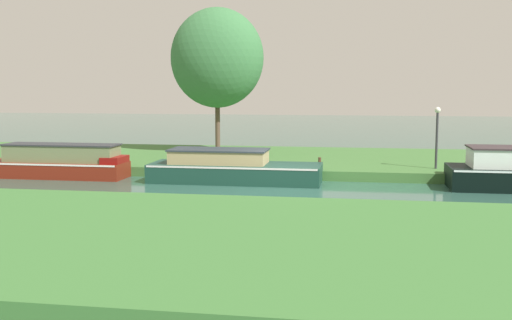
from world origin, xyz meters
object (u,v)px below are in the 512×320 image
(lamp_post, at_px, (437,129))
(willow_tree_left, at_px, (217,58))
(black_narrowboat, at_px, (509,171))
(mooring_post_near, at_px, (320,164))
(forest_barge, at_px, (232,168))
(maroon_cruiser, at_px, (56,163))

(lamp_post, bearing_deg, willow_tree_left, 154.53)
(black_narrowboat, xyz_separation_m, lamp_post, (-2.35, 2.41, 1.37))
(black_narrowboat, bearing_deg, lamp_post, 134.28)
(black_narrowboat, relative_size, mooring_post_near, 8.50)
(willow_tree_left, xyz_separation_m, mooring_post_near, (5.71, -6.22, -4.58))
(forest_barge, distance_m, lamp_post, 8.64)
(black_narrowboat, height_order, willow_tree_left, willow_tree_left)
(forest_barge, relative_size, black_narrowboat, 1.54)
(black_narrowboat, relative_size, willow_tree_left, 0.60)
(willow_tree_left, xyz_separation_m, lamp_post, (10.44, -4.97, -3.21))
(black_narrowboat, distance_m, maroon_cruiser, 18.00)
(mooring_post_near, bearing_deg, lamp_post, 14.79)
(forest_barge, distance_m, maroon_cruiser, 7.49)
(maroon_cruiser, xyz_separation_m, willow_tree_left, (5.20, 7.39, 4.63))
(mooring_post_near, bearing_deg, black_narrowboat, -9.33)
(black_narrowboat, bearing_deg, willow_tree_left, 150.01)
(maroon_cruiser, bearing_deg, lamp_post, 8.77)
(forest_barge, height_order, willow_tree_left, willow_tree_left)
(forest_barge, distance_m, willow_tree_left, 9.05)
(mooring_post_near, bearing_deg, forest_barge, -161.24)
(willow_tree_left, bearing_deg, maroon_cruiser, -125.14)
(forest_barge, height_order, black_narrowboat, black_narrowboat)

